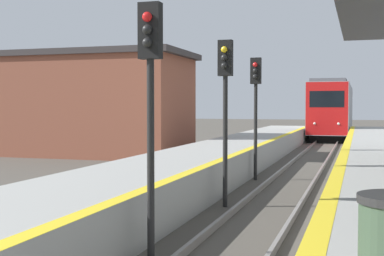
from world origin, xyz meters
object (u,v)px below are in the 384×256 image
(signal_far, at_px, (256,94))
(train, at_px, (333,109))
(signal_mid, at_px, (225,90))
(signal_near, at_px, (150,81))

(signal_far, bearing_deg, train, 87.30)
(signal_far, bearing_deg, signal_mid, -87.94)
(train, relative_size, signal_far, 4.42)
(signal_mid, bearing_deg, signal_near, -89.77)
(train, bearing_deg, signal_far, -92.70)
(signal_near, height_order, signal_mid, same)
(train, bearing_deg, signal_mid, -91.96)
(signal_near, bearing_deg, train, 88.33)
(signal_near, xyz_separation_m, signal_mid, (-0.02, 5.11, 0.00))
(train, xyz_separation_m, signal_near, (-1.11, -38.05, 0.70))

